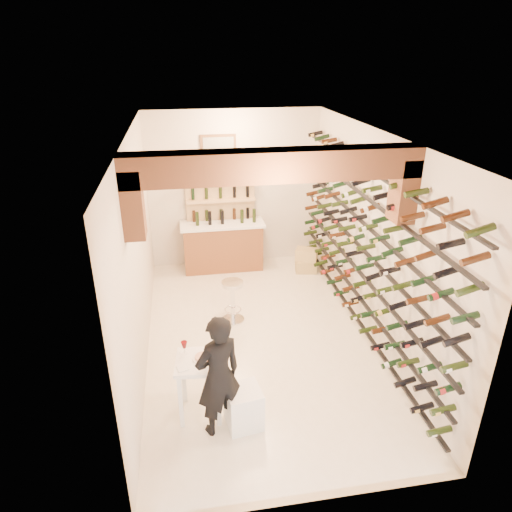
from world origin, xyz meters
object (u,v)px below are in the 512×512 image
(wine_rack, at_px, (358,242))
(white_stool, at_px, (244,407))
(crate_lower, at_px, (306,266))
(tasting_table, at_px, (199,370))
(person, at_px, (219,376))
(back_counter, at_px, (223,245))
(chrome_barstool, at_px, (233,298))

(wine_rack, xyz_separation_m, white_stool, (-2.04, -1.82, -1.29))
(wine_rack, relative_size, white_stool, 11.03)
(crate_lower, bearing_deg, white_stool, -115.09)
(tasting_table, height_order, person, person)
(tasting_table, relative_size, person, 0.62)
(back_counter, height_order, chrome_barstool, back_counter)
(wine_rack, distance_m, person, 3.07)
(white_stool, xyz_separation_m, person, (-0.29, -0.03, 0.53))
(white_stool, relative_size, person, 0.33)
(tasting_table, distance_m, chrome_barstool, 2.21)
(wine_rack, relative_size, person, 3.60)
(back_counter, relative_size, person, 1.07)
(person, height_order, crate_lower, person)
(white_stool, relative_size, crate_lower, 1.21)
(white_stool, height_order, crate_lower, white_stool)
(tasting_table, bearing_deg, back_counter, 86.21)
(back_counter, xyz_separation_m, chrome_barstool, (-0.05, -2.08, -0.10))
(chrome_barstool, xyz_separation_m, crate_lower, (1.72, 1.63, -0.30))
(back_counter, relative_size, chrome_barstool, 2.30)
(white_stool, relative_size, chrome_barstool, 0.70)
(white_stool, distance_m, chrome_barstool, 2.40)
(wine_rack, distance_m, back_counter, 3.38)
(tasting_table, height_order, chrome_barstool, tasting_table)
(back_counter, bearing_deg, person, -96.35)
(wine_rack, height_order, chrome_barstool, wine_rack)
(wine_rack, bearing_deg, back_counter, 124.66)
(white_stool, distance_m, person, 0.61)
(tasting_table, distance_m, crate_lower, 4.46)
(wine_rack, height_order, person, wine_rack)
(chrome_barstool, bearing_deg, tasting_table, -107.54)
(back_counter, relative_size, white_stool, 3.29)
(tasting_table, xyz_separation_m, crate_lower, (2.38, 3.73, -0.54))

